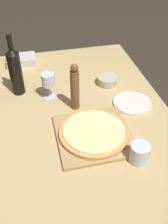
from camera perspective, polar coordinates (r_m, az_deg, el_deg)
ground_plane at (r=1.98m, az=-0.19°, el=-19.24°), size 12.00×12.00×0.00m
dining_table at (r=1.43m, az=-0.25°, el=-4.75°), size 0.98×1.68×0.78m
cutting_board at (r=1.29m, az=2.17°, el=-4.99°), size 0.36×0.36×0.02m
pizza at (r=1.27m, az=2.20°, el=-4.34°), size 0.34×0.34×0.02m
wine_bottle at (r=1.55m, az=-14.74°, el=8.73°), size 0.07×0.07×0.36m
pepper_mill at (r=1.39m, az=-2.02°, el=5.27°), size 0.05×0.05×0.27m
wine_glass at (r=1.49m, az=-7.80°, el=6.72°), size 0.08×0.08×0.16m
small_bowl at (r=1.65m, az=5.09°, el=6.87°), size 0.12×0.12×0.05m
drinking_tumbler at (r=1.18m, az=11.96°, el=-8.75°), size 0.09×0.09×0.09m
dinner_plate at (r=1.51m, az=10.47°, el=1.92°), size 0.22×0.22×0.01m
food_container at (r=1.91m, az=-13.51°, el=10.91°), size 0.20×0.14×0.06m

